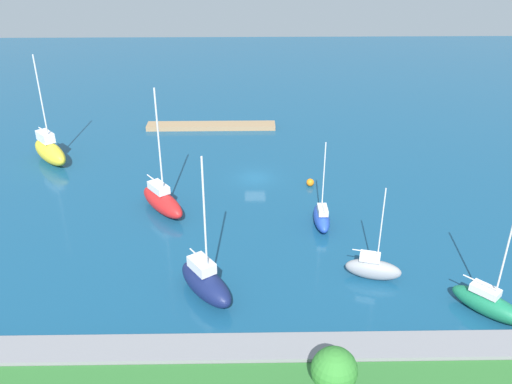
{
  "coord_description": "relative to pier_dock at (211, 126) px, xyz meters",
  "views": [
    {
      "loc": [
        0.91,
        59.36,
        29.17
      ],
      "look_at": [
        0.0,
        6.53,
        1.5
      ],
      "focal_mm": 38.5,
      "sensor_mm": 36.0,
      "label": 1
    }
  ],
  "objects": [
    {
      "name": "water",
      "position": [
        -6.21,
        16.81,
        -0.33
      ],
      "size": [
        160.0,
        160.0,
        0.0
      ],
      "primitive_type": "plane",
      "color": "navy",
      "rests_on": "ground"
    },
    {
      "name": "park_tree_center",
      "position": [
        -10.44,
        51.95,
        3.94
      ],
      "size": [
        2.87,
        2.87,
        4.58
      ],
      "color": "brown",
      "rests_on": "shoreline_park"
    },
    {
      "name": "breakwater",
      "position": [
        -6.21,
        46.77,
        0.38
      ],
      "size": [
        66.79,
        2.69,
        1.43
      ],
      "primitive_type": "cube",
      "color": "gray",
      "rests_on": "ground"
    },
    {
      "name": "sailboat_blue_east_end",
      "position": [
        -12.82,
        27.98,
        0.65
      ],
      "size": [
        1.58,
        5.22,
        9.08
      ],
      "rotation": [
        0.0,
        0.0,
        4.71
      ],
      "color": "#2347B2",
      "rests_on": "water"
    },
    {
      "name": "sailboat_navy_near_pier",
      "position": [
        -1.72,
        39.09,
        0.98
      ],
      "size": [
        5.88,
        6.97,
        12.89
      ],
      "rotation": [
        0.0,
        0.0,
        2.18
      ],
      "color": "#141E4C",
      "rests_on": "water"
    },
    {
      "name": "sailboat_green_far_north",
      "position": [
        -24.43,
        41.92,
        0.7
      ],
      "size": [
        5.65,
        5.8,
        11.18
      ],
      "rotation": [
        0.0,
        0.0,
        2.33
      ],
      "color": "#19724C",
      "rests_on": "water"
    },
    {
      "name": "sailboat_red_lone_north",
      "position": [
        3.82,
        24.71,
        0.95
      ],
      "size": [
        6.22,
        7.31,
        13.72
      ],
      "rotation": [
        0.0,
        0.0,
        2.21
      ],
      "color": "red",
      "rests_on": "water"
    },
    {
      "name": "sailboat_gray_outer_mooring",
      "position": [
        -16.2,
        37.02,
        0.71
      ],
      "size": [
        5.08,
        2.79,
        8.95
      ],
      "rotation": [
        0.0,
        0.0,
        2.86
      ],
      "color": "gray",
      "rests_on": "water"
    },
    {
      "name": "pier_dock",
      "position": [
        0.0,
        0.0,
        0.0
      ],
      "size": [
        18.83,
        2.52,
        0.67
      ],
      "primitive_type": "cube",
      "color": "#997A56",
      "rests_on": "ground"
    },
    {
      "name": "sailboat_yellow_center_basin",
      "position": [
        19.81,
        11.68,
        1.24
      ],
      "size": [
        6.77,
        7.34,
        13.83
      ],
      "rotation": [
        0.0,
        0.0,
        2.28
      ],
      "color": "yellow",
      "rests_on": "water"
    },
    {
      "name": "mooring_buoy_orange",
      "position": [
        -12.63,
        19.02,
        0.12
      ],
      "size": [
        0.9,
        0.9,
        0.9
      ],
      "primitive_type": "sphere",
      "color": "orange",
      "rests_on": "water"
    }
  ]
}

